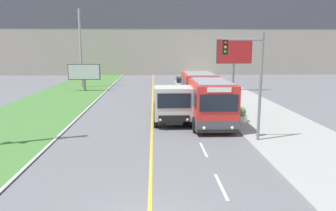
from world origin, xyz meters
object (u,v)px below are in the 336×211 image
(billboard_small, at_px, (84,73))
(planter_round_third, at_px, (222,98))
(planter_round_near, at_px, (240,115))
(dump_truck, at_px, (172,105))
(planter_round_second, at_px, (229,106))
(city_bus, at_px, (204,97))
(traffic_light_mast, at_px, (250,73))
(utility_pole_far, at_px, (81,48))
(billboard_large, at_px, (234,53))
(car_distant, at_px, (182,83))

(billboard_small, height_order, planter_round_third, billboard_small)
(planter_round_near, xyz_separation_m, planter_round_third, (0.22, 7.35, 0.04))
(dump_truck, relative_size, planter_round_second, 6.33)
(planter_round_near, bearing_deg, planter_round_third, 88.27)
(city_bus, distance_m, traffic_light_mast, 7.06)
(dump_truck, xyz_separation_m, utility_pole_far, (-10.70, 20.68, 3.73))
(billboard_large, bearing_deg, planter_round_third, -109.46)
(car_distant, xyz_separation_m, planter_round_near, (2.50, -18.97, -0.13))
(city_bus, bearing_deg, billboard_large, 68.38)
(billboard_large, bearing_deg, billboard_small, 177.48)
(utility_pole_far, bearing_deg, dump_truck, -62.64)
(car_distant, height_order, planter_round_near, car_distant)
(utility_pole_far, bearing_deg, traffic_light_mast, -59.80)
(billboard_large, distance_m, planter_round_second, 13.60)
(city_bus, xyz_separation_m, billboard_large, (5.66, 14.29, 2.91))
(planter_round_third, bearing_deg, car_distant, 103.19)
(utility_pole_far, distance_m, planter_round_near, 26.30)
(dump_truck, relative_size, planter_round_near, 6.23)
(city_bus, height_order, planter_round_third, city_bus)
(traffic_light_mast, bearing_deg, planter_round_third, 85.10)
(planter_round_second, bearing_deg, car_distant, 99.32)
(city_bus, xyz_separation_m, planter_round_third, (2.52, 5.39, -0.98))
(billboard_large, relative_size, planter_round_second, 5.71)
(city_bus, distance_m, car_distant, 17.04)
(traffic_light_mast, bearing_deg, planter_round_second, 84.41)
(dump_truck, bearing_deg, billboard_small, 119.53)
(billboard_large, height_order, planter_round_second, billboard_large)
(city_bus, relative_size, traffic_light_mast, 1.88)
(billboard_small, height_order, planter_round_near, billboard_small)
(traffic_light_mast, bearing_deg, car_distant, 94.14)
(traffic_light_mast, xyz_separation_m, billboard_large, (4.17, 20.80, 0.62))
(utility_pole_far, relative_size, planter_round_near, 9.18)
(traffic_light_mast, bearing_deg, city_bus, 102.96)
(billboard_large, xyz_separation_m, planter_round_second, (-3.36, -12.58, -3.95))
(traffic_light_mast, distance_m, planter_round_third, 12.38)
(car_distant, xyz_separation_m, billboard_small, (-11.93, -1.94, 1.54))
(dump_truck, xyz_separation_m, planter_round_near, (4.83, -0.07, -0.77))
(dump_truck, bearing_deg, traffic_light_mast, -48.94)
(billboard_small, bearing_deg, city_bus, -51.17)
(car_distant, bearing_deg, billboard_small, -170.76)
(traffic_light_mast, relative_size, planter_round_third, 5.12)
(dump_truck, bearing_deg, planter_round_near, -0.87)
(city_bus, relative_size, utility_pole_far, 1.15)
(utility_pole_far, height_order, traffic_light_mast, utility_pole_far)
(planter_round_second, bearing_deg, traffic_light_mast, -95.59)
(dump_truck, height_order, billboard_small, billboard_small)
(dump_truck, bearing_deg, car_distant, 82.99)
(city_bus, xyz_separation_m, dump_truck, (-2.53, -1.88, -0.26))
(city_bus, xyz_separation_m, planter_round_near, (2.30, -1.96, -1.03))
(billboard_large, xyz_separation_m, billboard_small, (-17.80, 0.78, -2.27))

